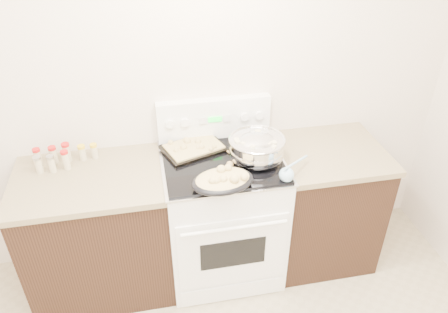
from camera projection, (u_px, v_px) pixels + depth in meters
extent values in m
cube|color=beige|center=(158.00, 82.00, 2.77)|extent=(4.00, 0.05, 2.70)
cube|color=black|center=(100.00, 235.00, 2.91)|extent=(0.90, 0.64, 0.88)
cube|color=brown|center=(89.00, 179.00, 2.66)|extent=(0.93, 0.67, 0.04)
cube|color=black|center=(321.00, 206.00, 3.16)|extent=(0.70, 0.64, 0.88)
cube|color=brown|center=(329.00, 152.00, 2.91)|extent=(0.73, 0.67, 0.04)
cube|color=white|center=(223.00, 217.00, 3.03)|extent=(0.76, 0.66, 0.92)
cube|color=white|center=(233.00, 253.00, 2.75)|extent=(0.70, 0.01, 0.55)
cube|color=black|center=(233.00, 254.00, 2.75)|extent=(0.42, 0.01, 0.22)
cylinder|color=white|center=(235.00, 228.00, 2.59)|extent=(0.65, 0.02, 0.02)
cube|color=white|center=(232.00, 292.00, 2.96)|extent=(0.70, 0.01, 0.14)
cube|color=silver|center=(222.00, 162.00, 2.77)|extent=(0.78, 0.68, 0.01)
cube|color=black|center=(222.00, 160.00, 2.76)|extent=(0.74, 0.64, 0.01)
cube|color=white|center=(214.00, 118.00, 2.92)|extent=(0.76, 0.07, 0.28)
cylinder|color=white|center=(170.00, 124.00, 2.83)|extent=(0.06, 0.02, 0.06)
cylinder|color=white|center=(185.00, 123.00, 2.84)|extent=(0.06, 0.02, 0.06)
cylinder|color=white|center=(245.00, 117.00, 2.91)|extent=(0.06, 0.02, 0.06)
cylinder|color=white|center=(259.00, 116.00, 2.93)|extent=(0.06, 0.02, 0.06)
cube|color=#19E533|center=(215.00, 119.00, 2.88)|extent=(0.09, 0.00, 0.04)
cube|color=silver|center=(203.00, 121.00, 2.87)|extent=(0.05, 0.00, 0.05)
cube|color=silver|center=(227.00, 118.00, 2.89)|extent=(0.05, 0.00, 0.05)
ellipsoid|color=silver|center=(257.00, 151.00, 2.72)|extent=(0.35, 0.35, 0.21)
cylinder|color=silver|center=(256.00, 159.00, 2.75)|extent=(0.19, 0.19, 0.01)
torus|color=silver|center=(257.00, 139.00, 2.67)|extent=(0.35, 0.35, 0.02)
cylinder|color=silver|center=(257.00, 148.00, 2.71)|extent=(0.33, 0.33, 0.12)
cylinder|color=brown|center=(257.00, 141.00, 2.68)|extent=(0.31, 0.31, 0.00)
cube|color=beige|center=(274.00, 147.00, 2.61)|extent=(0.03, 0.03, 0.02)
cube|color=beige|center=(252.00, 136.00, 2.72)|extent=(0.03, 0.03, 0.02)
cube|color=beige|center=(251.00, 143.00, 2.65)|extent=(0.04, 0.04, 0.03)
cube|color=beige|center=(255.00, 136.00, 2.71)|extent=(0.03, 0.03, 0.03)
cube|color=beige|center=(237.00, 141.00, 2.67)|extent=(0.03, 0.03, 0.03)
cube|color=beige|center=(269.00, 144.00, 2.64)|extent=(0.04, 0.04, 0.03)
cube|color=beige|center=(238.00, 143.00, 2.65)|extent=(0.04, 0.04, 0.02)
cube|color=beige|center=(260.00, 135.00, 2.73)|extent=(0.03, 0.03, 0.02)
cube|color=beige|center=(244.00, 144.00, 2.64)|extent=(0.03, 0.03, 0.02)
cube|color=beige|center=(274.00, 143.00, 2.65)|extent=(0.04, 0.04, 0.03)
cube|color=beige|center=(262.00, 141.00, 2.67)|extent=(0.03, 0.03, 0.03)
cube|color=beige|center=(255.00, 143.00, 2.65)|extent=(0.04, 0.04, 0.03)
cube|color=beige|center=(258.00, 133.00, 2.75)|extent=(0.04, 0.04, 0.03)
cube|color=beige|center=(253.00, 147.00, 2.61)|extent=(0.04, 0.04, 0.03)
ellipsoid|color=black|center=(223.00, 181.00, 2.50)|extent=(0.40, 0.30, 0.08)
ellipsoid|color=tan|center=(223.00, 179.00, 2.50)|extent=(0.36, 0.27, 0.06)
sphere|color=tan|center=(212.00, 181.00, 2.43)|extent=(0.04, 0.04, 0.04)
sphere|color=tan|center=(234.00, 179.00, 2.44)|extent=(0.06, 0.06, 0.06)
sphere|color=tan|center=(214.00, 179.00, 2.44)|extent=(0.04, 0.04, 0.04)
sphere|color=tan|center=(223.00, 179.00, 2.45)|extent=(0.05, 0.05, 0.05)
sphere|color=tan|center=(221.00, 169.00, 2.52)|extent=(0.05, 0.05, 0.05)
sphere|color=tan|center=(228.00, 168.00, 2.53)|extent=(0.04, 0.04, 0.04)
sphere|color=tan|center=(244.00, 177.00, 2.46)|extent=(0.05, 0.05, 0.05)
sphere|color=tan|center=(217.00, 181.00, 2.43)|extent=(0.04, 0.04, 0.04)
cube|color=black|center=(194.00, 149.00, 2.85)|extent=(0.45, 0.38, 0.02)
cube|color=tan|center=(194.00, 147.00, 2.84)|extent=(0.40, 0.33, 0.02)
sphere|color=tan|center=(211.00, 149.00, 2.79)|extent=(0.03, 0.03, 0.03)
sphere|color=tan|center=(202.00, 147.00, 2.82)|extent=(0.04, 0.04, 0.04)
sphere|color=tan|center=(171.00, 142.00, 2.86)|extent=(0.04, 0.04, 0.04)
sphere|color=tan|center=(184.00, 147.00, 2.81)|extent=(0.04, 0.04, 0.04)
sphere|color=tan|center=(198.00, 148.00, 2.81)|extent=(0.03, 0.03, 0.03)
sphere|color=tan|center=(188.00, 141.00, 2.87)|extent=(0.04, 0.04, 0.04)
sphere|color=tan|center=(214.00, 147.00, 2.82)|extent=(0.03, 0.03, 0.03)
sphere|color=tan|center=(176.00, 150.00, 2.79)|extent=(0.03, 0.03, 0.03)
sphere|color=tan|center=(186.00, 141.00, 2.89)|extent=(0.05, 0.05, 0.05)
sphere|color=tan|center=(198.00, 142.00, 2.88)|extent=(0.04, 0.04, 0.04)
cylinder|color=tan|center=(233.00, 155.00, 2.78)|extent=(0.11, 0.24, 0.01)
sphere|color=tan|center=(230.00, 164.00, 2.69)|extent=(0.04, 0.04, 0.04)
sphere|color=#8FB9D5|center=(287.00, 175.00, 2.56)|extent=(0.09, 0.09, 0.09)
cylinder|color=#8FB9D5|center=(296.00, 162.00, 2.62)|extent=(0.22, 0.21, 0.08)
cylinder|color=#BFB28C|center=(38.00, 158.00, 2.72)|extent=(0.04, 0.04, 0.10)
cylinder|color=#B21414|center=(36.00, 150.00, 2.69)|extent=(0.05, 0.05, 0.02)
cylinder|color=#BFB28C|center=(54.00, 156.00, 2.75)|extent=(0.05, 0.05, 0.10)
cylinder|color=#B21414|center=(52.00, 148.00, 2.72)|extent=(0.05, 0.05, 0.02)
cylinder|color=#BFB28C|center=(67.00, 154.00, 2.76)|extent=(0.05, 0.05, 0.11)
cylinder|color=#B21414|center=(65.00, 145.00, 2.72)|extent=(0.05, 0.05, 0.02)
cylinder|color=#BFB28C|center=(82.00, 154.00, 2.78)|extent=(0.04, 0.04, 0.09)
cylinder|color=gold|center=(81.00, 147.00, 2.75)|extent=(0.05, 0.05, 0.02)
cylinder|color=#BFB28C|center=(95.00, 152.00, 2.79)|extent=(0.04, 0.04, 0.09)
cylinder|color=gold|center=(93.00, 145.00, 2.77)|extent=(0.04, 0.04, 0.02)
cylinder|color=#BFB28C|center=(39.00, 166.00, 2.66)|extent=(0.05, 0.05, 0.09)
cylinder|color=#B2B2B7|center=(37.00, 158.00, 2.63)|extent=(0.05, 0.05, 0.02)
cylinder|color=#BFB28C|center=(52.00, 165.00, 2.67)|extent=(0.04, 0.04, 0.10)
cylinder|color=#B2B2B7|center=(50.00, 157.00, 2.63)|extent=(0.05, 0.05, 0.02)
cylinder|color=#BFB28C|center=(66.00, 161.00, 2.69)|extent=(0.04, 0.04, 0.11)
cylinder|color=#B21414|center=(64.00, 152.00, 2.65)|extent=(0.05, 0.05, 0.02)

